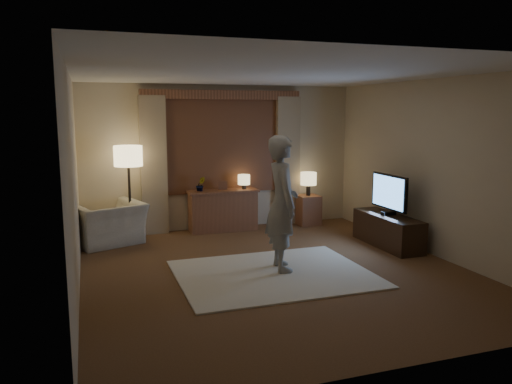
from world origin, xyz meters
name	(u,v)px	position (x,y,z in m)	size (l,w,h in m)	color
room	(264,169)	(0.00, 0.50, 1.33)	(5.04, 5.54, 2.64)	brown
rug	(274,274)	(-0.09, -0.13, 0.01)	(2.50, 2.00, 0.02)	beige
sideboard	(223,211)	(-0.06, 2.50, 0.35)	(1.20, 0.40, 0.70)	brown
picture_frame	(223,187)	(-0.06, 2.50, 0.80)	(0.16, 0.02, 0.20)	brown
plant	(201,185)	(-0.46, 2.50, 0.85)	(0.17, 0.13, 0.30)	#999999
table_lamp_sideboard	(244,180)	(0.34, 2.50, 0.90)	(0.22, 0.22, 0.30)	black
floor_lamp	(128,161)	(-1.70, 2.31, 1.33)	(0.46, 0.46, 1.58)	black
armchair	(108,224)	(-2.07, 2.17, 0.34)	(1.04, 0.91, 0.68)	beige
side_table	(308,210)	(1.59, 2.45, 0.28)	(0.40, 0.40, 0.56)	brown
table_lamp_side	(308,179)	(1.59, 2.45, 0.87)	(0.30, 0.30, 0.44)	black
tv_stand	(388,230)	(2.15, 0.63, 0.25)	(0.45, 1.40, 0.50)	black
tv	(389,193)	(2.15, 0.63, 0.86)	(0.22, 0.90, 0.65)	black
person	(282,203)	(0.09, 0.02, 0.92)	(0.66, 0.43, 1.80)	#9F9B92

